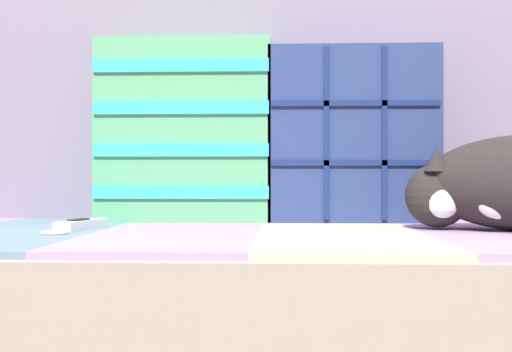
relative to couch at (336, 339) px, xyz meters
The scene contains 5 objects.
couch is the anchor object (origin of this frame).
sofa_backrest 0.60m from the couch, 90.00° to the left, with size 2.11×0.14×0.54m.
throw_pillow_quilted 0.46m from the couch, 76.16° to the left, with size 0.37×0.14×0.39m.
throw_pillow_striped 0.57m from the couch, 145.49° to the left, with size 0.39×0.14×0.41m.
game_remote_near 0.53m from the couch, behind, with size 0.08×0.19×0.02m.
Camera 1 is at (-0.10, -1.10, 0.51)m, focal length 45.00 mm.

